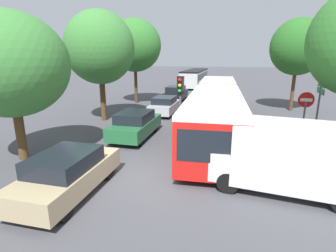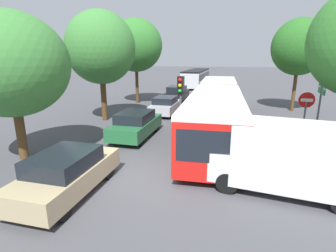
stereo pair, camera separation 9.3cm
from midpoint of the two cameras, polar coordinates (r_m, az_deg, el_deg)
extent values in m
plane|color=#47474C|center=(9.98, -5.46, -11.23)|extent=(200.00, 200.00, 0.00)
cube|color=red|center=(13.23, 9.92, 1.30)|extent=(2.81, 9.61, 2.06)
cube|color=black|center=(13.15, 9.99, 2.87)|extent=(2.82, 9.23, 0.90)
cube|color=silver|center=(13.01, 10.15, 6.14)|extent=(2.81, 9.61, 0.20)
cube|color=red|center=(22.12, 10.61, 6.79)|extent=(2.73, 6.60, 2.06)
cube|color=black|center=(22.07, 10.65, 7.74)|extent=(2.74, 6.34, 0.90)
cube|color=silver|center=(21.99, 10.75, 9.71)|extent=(2.73, 6.60, 0.20)
cylinder|color=black|center=(18.40, 10.40, 5.15)|extent=(1.92, 1.05, 1.90)
cube|color=black|center=(8.62, 9.08, -4.48)|extent=(2.26, 0.16, 1.11)
cylinder|color=black|center=(10.59, 15.11, -7.12)|extent=(0.33, 1.01, 1.00)
cylinder|color=black|center=(10.64, 3.40, -6.50)|extent=(0.33, 1.01, 1.00)
cylinder|color=black|center=(16.41, 13.86, 0.88)|extent=(0.33, 1.01, 1.00)
cylinder|color=black|center=(16.44, 6.36, 1.26)|extent=(0.33, 1.01, 1.00)
cylinder|color=black|center=(22.26, 13.28, 4.60)|extent=(0.33, 1.01, 1.00)
cylinder|color=black|center=(22.29, 7.73, 4.88)|extent=(0.33, 1.01, 1.00)
cube|color=silver|center=(39.36, 5.78, 10.40)|extent=(2.86, 11.09, 1.91)
cube|color=black|center=(39.33, 5.79, 10.90)|extent=(2.86, 10.54, 0.80)
cube|color=black|center=(39.29, 5.82, 11.93)|extent=(2.86, 11.09, 0.19)
cylinder|color=black|center=(43.16, 5.19, 9.84)|extent=(0.32, 0.97, 0.96)
cylinder|color=black|center=(42.86, 7.92, 9.72)|extent=(0.32, 0.97, 0.96)
cylinder|color=black|center=(36.38, 3.28, 8.89)|extent=(0.32, 0.97, 0.96)
cylinder|color=black|center=(36.03, 6.51, 8.76)|extent=(0.32, 0.97, 0.96)
cube|color=tan|center=(9.29, -21.15, -10.27)|extent=(1.86, 4.20, 0.67)
cube|color=black|center=(8.99, -21.87, -7.09)|extent=(1.67, 2.21, 0.51)
cylinder|color=black|center=(10.78, -20.23, -8.21)|extent=(0.23, 0.64, 0.63)
cylinder|color=black|center=(10.06, -13.14, -9.35)|extent=(0.23, 0.64, 0.63)
cylinder|color=black|center=(8.96, -29.97, -14.30)|extent=(0.23, 0.64, 0.63)
cylinder|color=black|center=(8.08, -22.03, -16.60)|extent=(0.23, 0.64, 0.63)
cube|color=#236638|center=(14.61, -7.24, -0.15)|extent=(1.87, 4.22, 0.68)
cube|color=black|center=(14.38, -7.46, 2.04)|extent=(1.68, 2.23, 0.52)
cylinder|color=black|center=(16.15, -7.96, 0.28)|extent=(0.23, 0.64, 0.64)
cylinder|color=black|center=(15.67, -2.91, -0.06)|extent=(0.23, 0.64, 0.64)
cylinder|color=black|center=(13.81, -12.09, -2.48)|extent=(0.23, 0.64, 0.64)
cylinder|color=black|center=(13.24, -6.28, -3.00)|extent=(0.23, 0.64, 0.64)
cube|color=#B7BABF|center=(20.29, -0.85, 4.17)|extent=(1.76, 3.97, 0.64)
cube|color=black|center=(20.10, -0.93, 5.70)|extent=(1.58, 2.09, 0.49)
cylinder|color=black|center=(21.71, -1.78, 4.19)|extent=(0.22, 0.60, 0.60)
cylinder|color=black|center=(21.37, 1.84, 4.02)|extent=(0.22, 0.60, 0.60)
cylinder|color=black|center=(19.35, -3.81, 2.81)|extent=(0.22, 0.60, 0.60)
cylinder|color=black|center=(18.98, 0.21, 2.60)|extent=(0.22, 0.60, 0.60)
cube|color=black|center=(26.47, 1.61, 6.83)|extent=(1.87, 4.22, 0.68)
cube|color=black|center=(26.30, 1.58, 8.09)|extent=(1.68, 2.23, 0.52)
cylinder|color=black|center=(27.97, 0.71, 6.71)|extent=(0.23, 0.64, 0.64)
cylinder|color=black|center=(27.67, 3.73, 6.58)|extent=(0.23, 0.64, 0.64)
cylinder|color=black|center=(25.40, -0.70, 5.85)|extent=(0.23, 0.64, 0.64)
cylinder|color=black|center=(25.07, 2.61, 5.71)|extent=(0.23, 0.64, 0.64)
cube|color=silver|center=(9.45, 26.50, -5.73)|extent=(4.35, 2.58, 2.00)
cube|color=silver|center=(9.66, 11.20, -6.91)|extent=(1.17, 2.01, 1.00)
cylinder|color=black|center=(9.05, 12.62, -11.91)|extent=(0.75, 0.34, 0.72)
cylinder|color=black|center=(10.57, 14.05, -7.93)|extent=(0.75, 0.34, 0.72)
cylinder|color=black|center=(10.76, 31.97, -9.47)|extent=(0.75, 0.34, 0.72)
cylinder|color=#56595E|center=(13.69, 2.48, 3.67)|extent=(0.12, 0.12, 3.40)
cube|color=black|center=(13.50, 2.54, 8.88)|extent=(0.35, 0.28, 0.90)
sphere|color=red|center=(13.33, 2.36, 10.01)|extent=(0.18, 0.18, 0.18)
sphere|color=#EAAD14|center=(13.36, 2.35, 8.81)|extent=(0.18, 0.18, 0.18)
sphere|color=green|center=(13.39, 2.34, 7.62)|extent=(0.18, 0.18, 0.18)
cylinder|color=#56595E|center=(13.68, 27.04, -0.16)|extent=(0.08, 0.08, 2.40)
cylinder|color=red|center=(13.43, 27.69, 5.07)|extent=(0.70, 0.03, 0.70)
cube|color=white|center=(13.42, 27.71, 5.05)|extent=(0.50, 0.04, 0.14)
cylinder|color=#56595E|center=(16.02, 29.75, 3.73)|extent=(0.10, 0.10, 3.60)
cube|color=#197A38|center=(15.84, 30.46, 9.04)|extent=(0.17, 1.40, 0.28)
cube|color=#197A38|center=(15.87, 30.30, 7.83)|extent=(0.17, 1.40, 0.28)
cube|color=#197A38|center=(15.91, 30.13, 6.62)|extent=(0.17, 1.40, 0.28)
cylinder|color=#51381E|center=(12.98, -29.66, -1.13)|extent=(0.39, 0.39, 2.46)
ellipsoid|color=#3D7F38|center=(12.59, -31.36, 11.32)|extent=(4.65, 4.65, 4.26)
cylinder|color=#51381E|center=(18.76, -14.11, 5.92)|extent=(0.38, 0.38, 3.12)
ellipsoid|color=#3D7F38|center=(18.55, -14.79, 16.18)|extent=(4.56, 4.56, 4.77)
ellipsoid|color=#33752D|center=(18.09, -14.83, 13.94)|extent=(2.74, 2.74, 2.63)
cylinder|color=#51381E|center=(25.26, -7.11, 8.98)|extent=(0.29, 0.29, 3.52)
ellipsoid|color=#33752D|center=(25.14, -7.38, 17.02)|extent=(4.81, 4.81, 4.74)
cylinder|color=#51381E|center=(23.71, 25.41, 7.12)|extent=(0.27, 0.27, 3.41)
ellipsoid|color=#286623|center=(23.56, 26.36, 15.16)|extent=(4.21, 4.21, 4.35)
ellipsoid|color=#1E561E|center=(23.94, 27.14, 13.47)|extent=(2.53, 2.53, 2.39)
camera|label=1|loc=(0.05, -90.22, -0.06)|focal=28.00mm
camera|label=2|loc=(0.05, 89.78, 0.06)|focal=28.00mm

